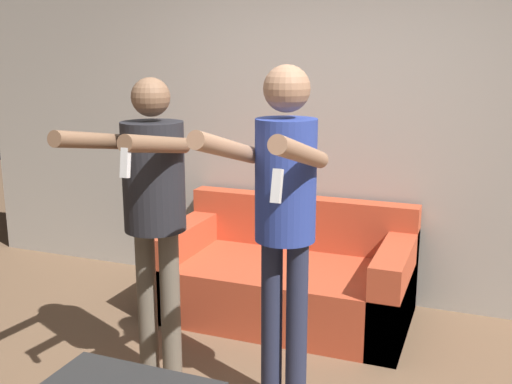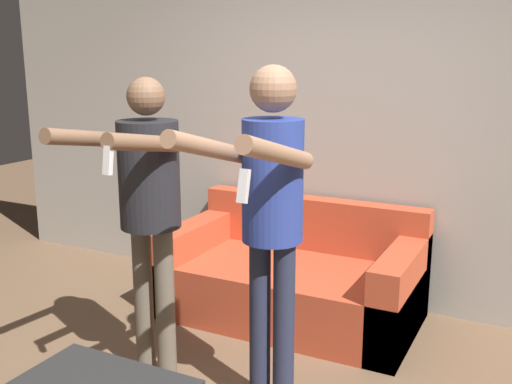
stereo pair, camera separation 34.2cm
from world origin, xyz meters
The scene contains 4 objects.
wall_back centered at (0.00, 1.93, 1.35)m, with size 6.40×0.06×2.70m.
couch centered at (-0.19, 1.43, 0.27)m, with size 1.74×0.95×0.79m.
person_standing_left centered at (-0.56, 0.27, 1.09)m, with size 0.45×0.73×1.73m.
person_standing_right centered at (0.18, 0.26, 1.13)m, with size 0.42×0.80×1.79m.
Camera 1 is at (1.08, -2.42, 1.84)m, focal length 42.00 mm.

